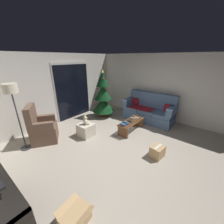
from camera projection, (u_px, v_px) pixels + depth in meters
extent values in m
plane|color=#9E9384|center=(123.00, 152.00, 3.69)|extent=(7.00, 7.00, 0.00)
cube|color=silver|center=(54.00, 90.00, 5.01)|extent=(5.72, 0.12, 2.50)
cube|color=silver|center=(166.00, 88.00, 5.30)|extent=(0.12, 6.00, 2.50)
cube|color=silver|center=(73.00, 91.00, 5.56)|extent=(1.60, 0.02, 2.20)
cube|color=black|center=(73.00, 92.00, 5.57)|extent=(1.50, 0.02, 2.10)
cube|color=slate|center=(148.00, 116.00, 5.48)|extent=(0.76, 1.90, 0.34)
cube|color=slate|center=(164.00, 115.00, 5.01)|extent=(0.68, 0.60, 0.14)
cube|color=slate|center=(148.00, 111.00, 5.37)|extent=(0.68, 0.60, 0.14)
cube|color=slate|center=(134.00, 108.00, 5.73)|extent=(0.68, 0.60, 0.14)
cube|color=slate|center=(152.00, 100.00, 5.47)|extent=(0.20, 1.90, 0.60)
cube|color=slate|center=(172.00, 111.00, 4.80)|extent=(0.76, 0.20, 0.28)
cube|color=slate|center=(129.00, 101.00, 5.82)|extent=(0.76, 0.20, 0.28)
cube|color=maroon|center=(142.00, 108.00, 5.47)|extent=(0.60, 0.90, 0.02)
cube|color=maroon|center=(169.00, 108.00, 5.02)|extent=(0.12, 0.32, 0.28)
cube|color=maroon|center=(135.00, 101.00, 5.83)|extent=(0.12, 0.32, 0.28)
cube|color=brown|center=(136.00, 123.00, 4.52)|extent=(1.10, 0.05, 0.04)
cube|color=brown|center=(134.00, 122.00, 4.57)|extent=(1.10, 0.05, 0.04)
cube|color=brown|center=(131.00, 121.00, 4.62)|extent=(1.10, 0.05, 0.04)
cube|color=brown|center=(129.00, 121.00, 4.67)|extent=(1.10, 0.05, 0.04)
cube|color=brown|center=(127.00, 120.00, 4.73)|extent=(1.10, 0.05, 0.04)
cube|color=brown|center=(123.00, 132.00, 4.34)|extent=(0.05, 0.36, 0.33)
cube|color=brown|center=(138.00, 122.00, 5.05)|extent=(0.05, 0.36, 0.33)
cube|color=#ADADB2|center=(133.00, 118.00, 4.81)|extent=(0.05, 0.16, 0.02)
cube|color=black|center=(130.00, 122.00, 4.55)|extent=(0.05, 0.16, 0.02)
cube|color=silver|center=(137.00, 118.00, 4.84)|extent=(0.05, 0.16, 0.02)
cube|color=#333338|center=(130.00, 120.00, 4.69)|extent=(0.15, 0.14, 0.02)
cube|color=#6B3D7A|center=(125.00, 124.00, 4.36)|extent=(0.22, 0.17, 0.03)
cube|color=#285684|center=(125.00, 123.00, 4.36)|extent=(0.28, 0.22, 0.03)
cube|color=black|center=(125.00, 123.00, 4.36)|extent=(0.10, 0.16, 0.01)
cylinder|color=#4C1E19|center=(103.00, 115.00, 5.95)|extent=(0.36, 0.36, 0.10)
cylinder|color=brown|center=(103.00, 112.00, 5.91)|extent=(0.08, 0.08, 0.12)
cone|color=#0F3819|center=(103.00, 105.00, 5.78)|extent=(0.88, 0.88, 0.58)
cone|color=#0F3819|center=(103.00, 92.00, 5.59)|extent=(0.69, 0.69, 0.58)
cone|color=#0F3819|center=(103.00, 79.00, 5.39)|extent=(0.51, 0.51, 0.58)
sphere|color=gold|center=(105.00, 93.00, 5.88)|extent=(0.06, 0.06, 0.06)
sphere|color=red|center=(94.00, 104.00, 5.67)|extent=(0.06, 0.06, 0.06)
sphere|color=red|center=(103.00, 79.00, 5.26)|extent=(0.06, 0.06, 0.06)
sphere|color=red|center=(98.00, 92.00, 5.75)|extent=(0.06, 0.06, 0.06)
sphere|color=blue|center=(107.00, 82.00, 5.38)|extent=(0.06, 0.06, 0.06)
sphere|color=#1E8C33|center=(100.00, 98.00, 6.00)|extent=(0.06, 0.06, 0.06)
sphere|color=#1E8C33|center=(111.00, 107.00, 5.60)|extent=(0.06, 0.06, 0.06)
sphere|color=#B233A5|center=(97.00, 88.00, 5.60)|extent=(0.06, 0.06, 0.06)
cone|color=#EAD14C|center=(102.00, 71.00, 5.28)|extent=(0.14, 0.14, 0.12)
cube|color=brown|center=(46.00, 136.00, 4.16)|extent=(0.94, 0.94, 0.31)
cube|color=brown|center=(44.00, 128.00, 4.07)|extent=(0.94, 0.94, 0.18)
cube|color=brown|center=(31.00, 117.00, 3.84)|extent=(0.51, 0.65, 0.64)
cube|color=brown|center=(45.00, 118.00, 4.25)|extent=(0.56, 0.44, 0.22)
cube|color=brown|center=(42.00, 127.00, 3.75)|extent=(0.56, 0.44, 0.22)
cylinder|color=#2D2D30|center=(26.00, 148.00, 3.85)|extent=(0.28, 0.28, 0.02)
cylinder|color=#2D2D30|center=(19.00, 122.00, 3.56)|extent=(0.03, 0.03, 1.55)
cylinder|color=beige|center=(10.00, 88.00, 3.23)|extent=(0.32, 0.32, 0.22)
cube|color=black|center=(8.00, 223.00, 2.09)|extent=(0.40, 1.40, 0.04)
cube|color=black|center=(1.00, 206.00, 1.96)|extent=(0.40, 0.04, 0.74)
cube|color=black|center=(1.00, 206.00, 1.96)|extent=(0.40, 1.33, 0.04)
cube|color=beige|center=(86.00, 130.00, 4.40)|extent=(0.44, 0.44, 0.40)
cylinder|color=beige|center=(87.00, 122.00, 4.37)|extent=(0.13, 0.12, 0.06)
cylinder|color=beige|center=(88.00, 124.00, 4.28)|extent=(0.13, 0.12, 0.06)
sphere|color=beige|center=(85.00, 121.00, 4.28)|extent=(0.15, 0.15, 0.15)
sphere|color=beige|center=(85.00, 118.00, 4.24)|extent=(0.11, 0.11, 0.11)
sphere|color=#F4E5C1|center=(87.00, 118.00, 4.25)|extent=(0.04, 0.04, 0.04)
sphere|color=beige|center=(85.00, 116.00, 4.26)|extent=(0.04, 0.04, 0.04)
sphere|color=beige|center=(85.00, 117.00, 4.19)|extent=(0.04, 0.04, 0.04)
sphere|color=beige|center=(86.00, 120.00, 4.35)|extent=(0.06, 0.06, 0.06)
sphere|color=beige|center=(86.00, 122.00, 4.22)|extent=(0.06, 0.06, 0.06)
cube|color=tan|center=(157.00, 152.00, 3.47)|extent=(0.38, 0.32, 0.30)
cube|color=beige|center=(158.00, 147.00, 3.42)|extent=(0.31, 0.10, 0.00)
cube|color=tan|center=(76.00, 219.00, 2.03)|extent=(0.45, 0.29, 0.29)
cube|color=tan|center=(67.00, 205.00, 2.05)|extent=(0.41, 0.13, 0.06)
cube|color=tan|center=(83.00, 218.00, 1.89)|extent=(0.41, 0.13, 0.06)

